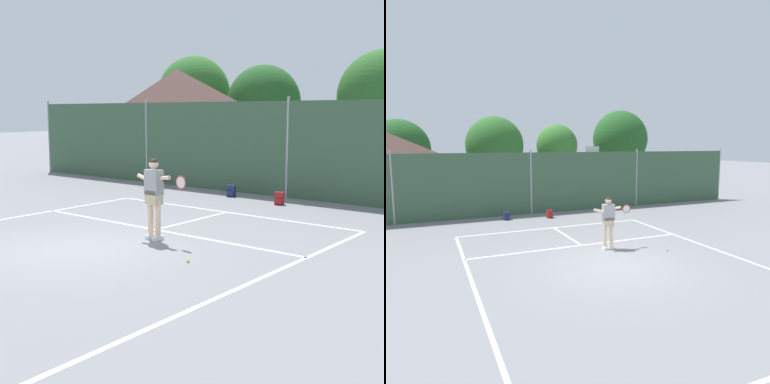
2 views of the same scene
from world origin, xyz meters
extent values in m
plane|color=gray|center=(0.00, 0.00, 0.00)|extent=(120.00, 120.00, 0.00)
cube|color=white|center=(0.00, 5.50, 0.00)|extent=(8.20, 0.10, 0.01)
cube|color=white|center=(4.10, 0.00, 0.00)|extent=(0.10, 11.00, 0.01)
cube|color=white|center=(0.00, 2.48, 0.00)|extent=(8.20, 0.10, 0.01)
cube|color=white|center=(0.00, 3.96, 0.00)|extent=(0.10, 2.97, 0.01)
cube|color=#38563D|center=(0.00, 9.00, 1.62)|extent=(26.00, 0.05, 3.25)
cylinder|color=#99999E|center=(-13.00, 9.00, 1.70)|extent=(0.09, 0.09, 3.40)
cylinder|color=#99999E|center=(-6.50, 9.00, 1.70)|extent=(0.09, 0.09, 3.40)
cylinder|color=#99999E|center=(0.00, 9.00, 1.70)|extent=(0.09, 0.09, 3.40)
cube|color=beige|center=(-8.22, 12.94, 1.55)|extent=(5.29, 4.93, 3.11)
pyramid|color=#513833|center=(-8.22, 12.94, 4.01)|extent=(5.71, 5.32, 1.80)
cylinder|color=brown|center=(-11.43, 18.26, 1.01)|extent=(0.36, 0.36, 2.03)
ellipsoid|color=#2D6628|center=(-11.43, 18.26, 3.91)|extent=(4.44, 4.00, 4.44)
cylinder|color=brown|center=(-6.63, 18.26, 0.81)|extent=(0.36, 0.36, 1.62)
ellipsoid|color=#235623|center=(-6.63, 18.26, 3.35)|extent=(4.07, 3.66, 4.07)
cylinder|color=brown|center=(-0.14, 18.26, 0.89)|extent=(0.36, 0.36, 1.77)
ellipsoid|color=#2D6628|center=(-0.14, 18.26, 3.61)|extent=(4.32, 3.88, 4.32)
cube|color=silver|center=(0.56, 1.71, 0.05)|extent=(0.14, 0.27, 0.10)
cube|color=silver|center=(0.80, 1.69, 0.05)|extent=(0.14, 0.27, 0.10)
cylinder|color=beige|center=(0.56, 1.71, 0.51)|extent=(0.13, 0.13, 0.82)
cylinder|color=beige|center=(0.80, 1.69, 0.51)|extent=(0.13, 0.13, 0.82)
cube|color=tan|center=(0.68, 1.70, 0.98)|extent=(0.38, 0.27, 0.32)
cube|color=gray|center=(0.68, 1.70, 1.32)|extent=(0.42, 0.27, 0.56)
sphere|color=beige|center=(0.68, 1.70, 1.73)|extent=(0.22, 0.22, 0.22)
sphere|color=black|center=(0.68, 1.70, 1.75)|extent=(0.21, 0.21, 0.21)
cylinder|color=beige|center=(0.88, 1.71, 1.42)|extent=(0.56, 0.13, 0.17)
cylinder|color=beige|center=(0.40, 1.72, 1.37)|extent=(0.51, 0.13, 0.22)
cylinder|color=black|center=(1.08, 1.72, 1.37)|extent=(0.30, 0.06, 0.04)
torus|color=red|center=(1.43, 1.74, 1.37)|extent=(0.30, 0.05, 0.30)
cylinder|color=silver|center=(1.43, 1.74, 1.37)|extent=(0.26, 0.03, 0.26)
sphere|color=#CCE033|center=(2.48, 0.71, 0.03)|extent=(0.07, 0.07, 0.07)
cube|color=navy|center=(-1.56, 7.99, 0.20)|extent=(0.32, 0.25, 0.40)
cube|color=navy|center=(-1.53, 7.87, 0.12)|extent=(0.23, 0.12, 0.18)
torus|color=black|center=(-1.56, 7.99, 0.42)|extent=(0.09, 0.04, 0.09)
cube|color=maroon|center=(0.53, 7.61, 0.20)|extent=(0.32, 0.25, 0.40)
cube|color=maroon|center=(0.57, 7.49, 0.12)|extent=(0.23, 0.12, 0.18)
torus|color=black|center=(0.53, 7.61, 0.42)|extent=(0.09, 0.04, 0.09)
camera|label=1|loc=(8.88, -7.11, 2.88)|focal=50.57mm
camera|label=2|loc=(-5.10, -9.00, 3.64)|focal=33.21mm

